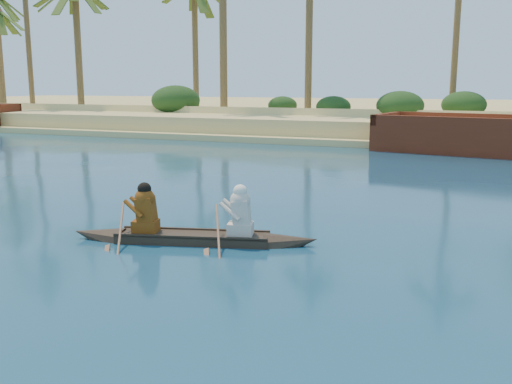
% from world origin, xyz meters
% --- Properties ---
extents(canoe, '(5.35, 2.07, 1.47)m').
position_xyz_m(canoe, '(-8.00, 2.59, 0.28)').
color(canoe, '#32291B').
rests_on(canoe, ground).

